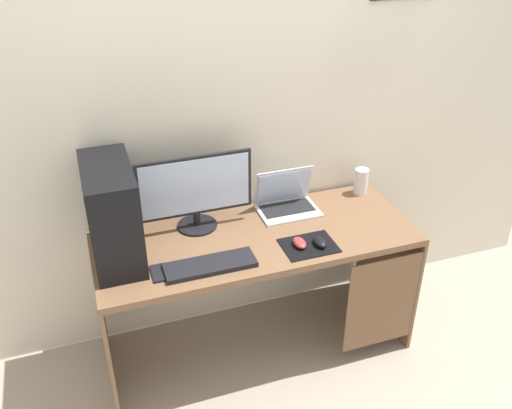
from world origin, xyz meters
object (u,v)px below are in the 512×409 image
(pc_tower, at_px, (112,213))
(laptop, at_px, (286,202))
(cell_phone, at_px, (159,273))
(mouse_left, at_px, (300,243))
(keyboard, at_px, (210,265))
(speaker, at_px, (361,181))
(mouse_right, at_px, (320,242))
(monitor, at_px, (195,191))

(pc_tower, relative_size, laptop, 1.47)
(cell_phone, bearing_deg, mouse_left, -0.56)
(pc_tower, bearing_deg, keyboard, -30.81)
(cell_phone, bearing_deg, keyboard, -6.64)
(speaker, xyz_separation_m, mouse_right, (-0.43, -0.40, -0.05))
(speaker, bearing_deg, laptop, -176.16)
(keyboard, distance_m, mouse_right, 0.54)
(monitor, relative_size, laptop, 1.80)
(monitor, relative_size, keyboard, 1.36)
(laptop, relative_size, speaker, 2.15)
(pc_tower, height_order, keyboard, pc_tower)
(speaker, height_order, mouse_right, speaker)
(speaker, bearing_deg, cell_phone, -162.82)
(keyboard, bearing_deg, laptop, 35.41)
(mouse_right, bearing_deg, monitor, 145.48)
(mouse_left, relative_size, mouse_right, 1.00)
(pc_tower, relative_size, keyboard, 1.11)
(pc_tower, bearing_deg, laptop, 8.82)
(pc_tower, xyz_separation_m, keyboard, (0.38, -0.23, -0.22))
(laptop, height_order, mouse_right, laptop)
(keyboard, distance_m, cell_phone, 0.23)
(laptop, xyz_separation_m, mouse_left, (-0.07, -0.35, -0.02))
(laptop, relative_size, mouse_right, 3.29)
(keyboard, relative_size, mouse_right, 4.38)
(monitor, xyz_separation_m, laptop, (0.49, 0.02, -0.16))
(pc_tower, bearing_deg, mouse_left, -14.07)
(speaker, distance_m, mouse_left, 0.65)
(mouse_left, xyz_separation_m, cell_phone, (-0.68, 0.01, -0.02))
(speaker, bearing_deg, monitor, -177.03)
(mouse_right, xyz_separation_m, cell_phone, (-0.77, 0.03, -0.02))
(keyboard, bearing_deg, pc_tower, 149.19)
(keyboard, height_order, cell_phone, keyboard)
(pc_tower, height_order, speaker, pc_tower)
(laptop, xyz_separation_m, cell_phone, (-0.75, -0.34, -0.04))
(mouse_left, bearing_deg, mouse_right, -14.74)
(monitor, distance_m, mouse_left, 0.57)
(mouse_left, distance_m, mouse_right, 0.10)
(monitor, height_order, laptop, monitor)
(pc_tower, xyz_separation_m, speaker, (1.36, 0.17, -0.16))
(speaker, height_order, keyboard, speaker)
(mouse_left, height_order, cell_phone, mouse_left)
(pc_tower, relative_size, speaker, 3.16)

